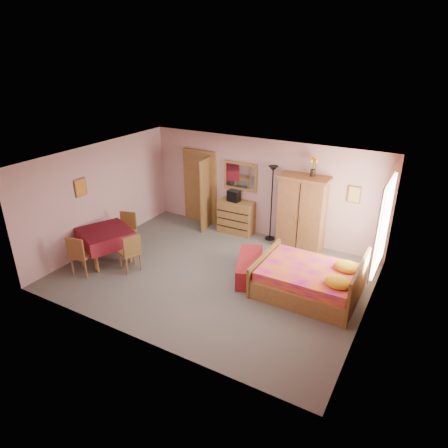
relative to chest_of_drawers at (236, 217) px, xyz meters
The scene contains 23 objects.
floor 2.38m from the chest_of_drawers, 74.59° to the right, with size 6.50×6.50×0.00m, color #636057.
ceiling 3.17m from the chest_of_drawers, 74.59° to the right, with size 6.50×6.50×0.00m, color brown.
wall_back 1.08m from the chest_of_drawers, 22.07° to the left, with size 6.50×0.10×2.60m, color #C79490.
wall_front 4.86m from the chest_of_drawers, 82.56° to the right, with size 6.50×0.10×2.60m, color #C79490.
wall_left 3.56m from the chest_of_drawers, 139.47° to the right, with size 0.10×5.00×2.60m, color #C79490.
wall_right 4.56m from the chest_of_drawers, 30.16° to the right, with size 0.10×5.00×2.60m, color #C79490.
doorway 1.42m from the chest_of_drawers, behind, with size 1.06×0.12×2.15m, color #9E6B35.
window 4.09m from the chest_of_drawers, 15.31° to the right, with size 0.08×1.40×1.95m, color white.
picture_left 4.05m from the chest_of_drawers, 132.39° to the right, with size 0.04×0.32×0.42m, color orange.
picture_back 3.17m from the chest_of_drawers, ahead, with size 0.30×0.04×0.40m, color #D8BF59.
chest_of_drawers is the anchor object (origin of this frame).
wall_mirror 1.12m from the chest_of_drawers, 90.00° to the left, with size 0.96×0.05×0.76m, color silver.
stereo 0.60m from the chest_of_drawers, 167.61° to the right, with size 0.32×0.23×0.30m, color black.
floor_lamp 1.13m from the chest_of_drawers, ahead, with size 0.26×0.26×2.00m, color black.
wardrobe 1.90m from the chest_of_drawers, ahead, with size 1.21×0.62×1.89m, color #955D32.
sunflower_vase 2.60m from the chest_of_drawers, ahead, with size 0.18×0.18×0.46m, color yellow.
bed 3.29m from the chest_of_drawers, 35.44° to the right, with size 2.06×1.62×0.95m, color #C41383.
bench 2.35m from the chest_of_drawers, 54.81° to the right, with size 0.50×1.35×0.45m, color maroon.
dining_table 3.50m from the chest_of_drawers, 123.18° to the right, with size 1.08×1.08×0.79m, color maroon.
chair_south 4.11m from the chest_of_drawers, 118.57° to the right, with size 0.43×0.43×0.94m, color #9E6235.
chair_north 2.96m from the chest_of_drawers, 131.02° to the right, with size 0.42×0.42×0.93m, color olive.
chair_west 3.88m from the chest_of_drawers, 132.51° to the right, with size 0.44×0.44×0.97m, color #AD743A.
chair_east 3.20m from the chest_of_drawers, 111.09° to the right, with size 0.41×0.41×0.90m, color #9A6734.
Camera 1 is at (4.02, -6.61, 4.68)m, focal length 32.00 mm.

